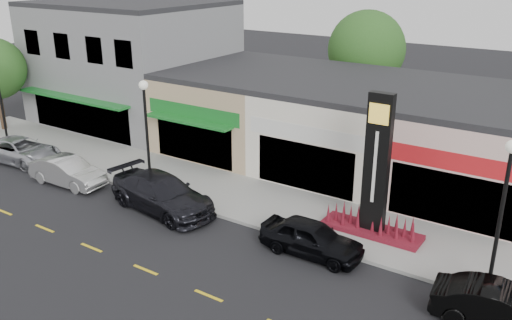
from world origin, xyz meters
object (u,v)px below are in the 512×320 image
(car_black_sedan, at_px, (311,238))
(car_black_conv, at_px, (501,308))
(lamp_east_near, at_px, (503,202))
(car_white_van, at_px, (68,172))
(pylon_sign, at_px, (375,186))
(lamp_west_far, at_px, (0,93))
(lamp_west_near, at_px, (146,125))
(car_dark_sedan, at_px, (162,194))
(car_silver_suv, at_px, (21,151))

(car_black_sedan, height_order, car_black_conv, car_black_sedan)
(lamp_east_near, distance_m, car_white_van, 20.40)
(car_black_conv, bearing_deg, pylon_sign, 52.65)
(car_white_van, bearing_deg, car_black_conv, -93.08)
(pylon_sign, bearing_deg, lamp_east_near, -18.75)
(lamp_west_far, bearing_deg, car_black_sedan, -2.71)
(lamp_east_near, relative_size, car_black_sedan, 1.32)
(car_white_van, bearing_deg, lamp_east_near, -88.22)
(lamp_west_far, bearing_deg, lamp_west_near, 0.00)
(lamp_west_near, bearing_deg, car_dark_sedan, -32.95)
(pylon_sign, xyz_separation_m, car_white_van, (-15.14, -3.41, -1.56))
(lamp_west_near, xyz_separation_m, car_silver_suv, (-9.09, -1.02, -2.78))
(lamp_east_near, distance_m, car_silver_suv, 25.27)
(car_silver_suv, height_order, car_dark_sedan, car_dark_sedan)
(lamp_west_near, bearing_deg, car_silver_suv, -173.62)
(lamp_west_near, distance_m, car_black_conv, 16.99)
(pylon_sign, bearing_deg, car_dark_sedan, -161.68)
(lamp_west_far, relative_size, car_silver_suv, 1.10)
(lamp_east_near, bearing_deg, lamp_west_near, 180.00)
(car_black_conv, bearing_deg, car_silver_suv, 82.11)
(lamp_east_near, height_order, car_dark_sedan, lamp_east_near)
(lamp_east_near, bearing_deg, car_black_sedan, -170.91)
(pylon_sign, xyz_separation_m, car_black_conv, (5.67, -3.41, -1.58))
(car_white_van, bearing_deg, lamp_west_near, -70.64)
(lamp_east_near, xyz_separation_m, car_white_van, (-20.14, -1.71, -2.76))
(pylon_sign, height_order, car_black_sedan, pylon_sign)
(pylon_sign, distance_m, car_white_van, 15.60)
(lamp_west_near, height_order, pylon_sign, pylon_sign)
(car_black_sedan, xyz_separation_m, car_black_conv, (7.07, -0.69, -0.02))
(lamp_west_far, distance_m, car_black_conv, 28.86)
(car_white_van, bearing_deg, car_black_sedan, -90.22)
(car_black_conv, bearing_deg, car_dark_sedan, 82.00)
(lamp_west_near, distance_m, lamp_east_near, 16.00)
(car_black_sedan, bearing_deg, car_dark_sedan, 91.38)
(car_white_van, bearing_deg, car_dark_sedan, -89.13)
(pylon_sign, height_order, car_black_conv, pylon_sign)
(lamp_west_near, distance_m, car_white_van, 5.26)
(lamp_west_near, height_order, lamp_east_near, same)
(lamp_west_far, bearing_deg, pylon_sign, 4.22)
(pylon_sign, xyz_separation_m, car_dark_sedan, (-9.01, -2.98, -1.45))
(lamp_east_near, bearing_deg, car_silver_suv, -177.68)
(car_black_sedan, distance_m, car_black_conv, 7.10)
(lamp_west_near, bearing_deg, car_white_van, -157.56)
(car_white_van, xyz_separation_m, car_black_conv, (20.81, -0.00, -0.02))
(lamp_east_near, distance_m, car_black_sedan, 7.04)
(lamp_west_far, height_order, car_black_sedan, lamp_west_far)
(car_dark_sedan, distance_m, car_black_conv, 14.69)
(car_white_van, bearing_deg, pylon_sign, -80.39)
(lamp_west_far, distance_m, lamp_west_near, 12.00)
(lamp_west_far, xyz_separation_m, car_silver_suv, (2.91, -1.02, -2.78))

